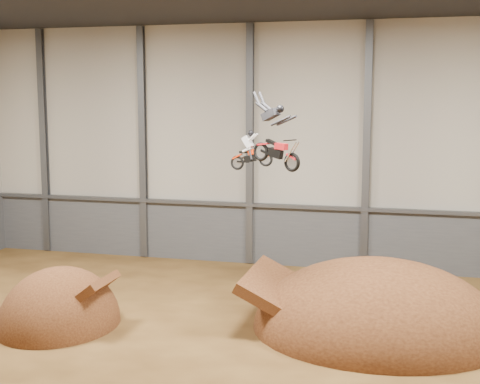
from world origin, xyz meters
name	(u,v)px	position (x,y,z in m)	size (l,w,h in m)	color
floor	(243,365)	(0.00, 0.00, 0.00)	(40.00, 40.00, 0.00)	#452B12
back_wall	(308,147)	(0.00, 15.00, 7.00)	(40.00, 0.10, 14.00)	#ABA598
lower_band_back	(306,237)	(0.00, 14.90, 1.75)	(39.80, 0.18, 3.50)	#4A4C51
steel_rail	(306,207)	(0.00, 14.75, 3.55)	(39.80, 0.35, 0.20)	#47494F
steel_column_0	(44,142)	(-16.67, 14.80, 7.00)	(0.40, 0.36, 13.90)	#47494F
steel_column_1	(143,144)	(-10.00, 14.80, 7.00)	(0.40, 0.36, 13.90)	#47494F
steel_column_2	(250,146)	(-3.33, 14.80, 7.00)	(0.40, 0.36, 13.90)	#47494F
steel_column_3	(367,148)	(3.33, 14.80, 7.00)	(0.40, 0.36, 13.90)	#47494F
takeoff_ramp	(60,325)	(-8.78, 2.22, 0.00)	(5.07, 5.85, 5.07)	#3C1E0F
landing_ramp	(377,331)	(4.58, 4.95, 0.00)	(10.53, 9.32, 6.08)	#3C1E0F
fmx_rider_a	(252,148)	(-1.28, 6.76, 7.52)	(2.07, 0.79, 1.87)	red
fmx_rider_b	(275,132)	(0.45, 3.33, 8.44)	(3.18, 0.91, 2.72)	red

